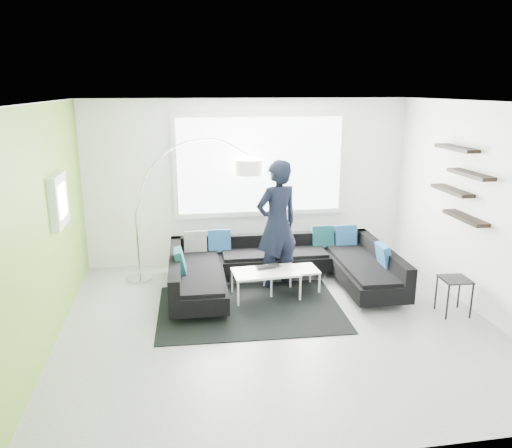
{
  "coord_description": "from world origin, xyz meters",
  "views": [
    {
      "loc": [
        -1.25,
        -5.81,
        2.96
      ],
      "look_at": [
        -0.14,
        0.9,
        1.1
      ],
      "focal_mm": 35.0,
      "sensor_mm": 36.0,
      "label": 1
    }
  ],
  "objects_px": {
    "arc_lamp": "(135,212)",
    "person": "(277,224)",
    "sectional_sofa": "(282,270)",
    "coffee_table": "(279,281)",
    "laptop": "(269,268)",
    "side_table": "(453,296)"
  },
  "relations": [
    {
      "from": "sectional_sofa",
      "to": "side_table",
      "type": "relative_size",
      "value": 6.63
    },
    {
      "from": "coffee_table",
      "to": "side_table",
      "type": "relative_size",
      "value": 2.41
    },
    {
      "from": "arc_lamp",
      "to": "laptop",
      "type": "xyz_separation_m",
      "value": [
        1.93,
        -0.89,
        -0.7
      ]
    },
    {
      "from": "sectional_sofa",
      "to": "coffee_table",
      "type": "bearing_deg",
      "value": -114.89
    },
    {
      "from": "sectional_sofa",
      "to": "person",
      "type": "height_order",
      "value": "person"
    },
    {
      "from": "side_table",
      "to": "coffee_table",
      "type": "bearing_deg",
      "value": 154.23
    },
    {
      "from": "arc_lamp",
      "to": "side_table",
      "type": "bearing_deg",
      "value": -27.7
    },
    {
      "from": "sectional_sofa",
      "to": "arc_lamp",
      "type": "distance_m",
      "value": 2.41
    },
    {
      "from": "sectional_sofa",
      "to": "coffee_table",
      "type": "relative_size",
      "value": 2.75
    },
    {
      "from": "side_table",
      "to": "sectional_sofa",
      "type": "bearing_deg",
      "value": 150.33
    },
    {
      "from": "coffee_table",
      "to": "laptop",
      "type": "relative_size",
      "value": 2.99
    },
    {
      "from": "coffee_table",
      "to": "person",
      "type": "relative_size",
      "value": 0.63
    },
    {
      "from": "arc_lamp",
      "to": "person",
      "type": "distance_m",
      "value": 2.19
    },
    {
      "from": "person",
      "to": "arc_lamp",
      "type": "bearing_deg",
      "value": -36.85
    },
    {
      "from": "sectional_sofa",
      "to": "coffee_table",
      "type": "xyz_separation_m",
      "value": [
        -0.07,
        -0.15,
        -0.12
      ]
    },
    {
      "from": "laptop",
      "to": "arc_lamp",
      "type": "bearing_deg",
      "value": 143.49
    },
    {
      "from": "person",
      "to": "laptop",
      "type": "xyz_separation_m",
      "value": [
        -0.18,
        -0.34,
        -0.56
      ]
    },
    {
      "from": "sectional_sofa",
      "to": "person",
      "type": "relative_size",
      "value": 1.72
    },
    {
      "from": "sectional_sofa",
      "to": "person",
      "type": "distance_m",
      "value": 0.69
    },
    {
      "from": "laptop",
      "to": "sectional_sofa",
      "type": "bearing_deg",
      "value": 22.11
    },
    {
      "from": "side_table",
      "to": "laptop",
      "type": "bearing_deg",
      "value": 155.56
    },
    {
      "from": "arc_lamp",
      "to": "person",
      "type": "relative_size",
      "value": 1.14
    }
  ]
}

